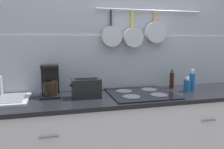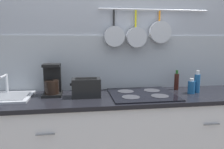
% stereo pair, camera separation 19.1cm
% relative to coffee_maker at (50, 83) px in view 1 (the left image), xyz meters
% --- Properties ---
extents(wall_back, '(7.20, 0.16, 2.60)m').
position_rel_coffee_maker_xyz_m(wall_back, '(0.65, 0.21, 0.23)').
color(wall_back, '#999EA8').
rests_on(wall_back, ground_plane).
extents(cabinet_base, '(2.68, 0.56, 0.90)m').
position_rel_coffee_maker_xyz_m(cabinet_base, '(0.65, -0.12, -0.61)').
color(cabinet_base, silver).
rests_on(cabinet_base, ground_plane).
extents(countertop, '(2.72, 0.58, 0.03)m').
position_rel_coffee_maker_xyz_m(countertop, '(0.65, -0.12, -0.14)').
color(countertop, black).
rests_on(countertop, cabinet_base).
extents(coffee_maker, '(0.17, 0.18, 0.29)m').
position_rel_coffee_maker_xyz_m(coffee_maker, '(0.00, 0.00, 0.00)').
color(coffee_maker, black).
rests_on(coffee_maker, countertop).
extents(toaster, '(0.26, 0.15, 0.17)m').
position_rel_coffee_maker_xyz_m(toaster, '(0.30, -0.11, -0.04)').
color(toaster, black).
rests_on(toaster, countertop).
extents(cooktop, '(0.58, 0.54, 0.01)m').
position_rel_coffee_maker_xyz_m(cooktop, '(0.81, -0.11, -0.11)').
color(cooktop, black).
rests_on(cooktop, countertop).
extents(bottle_hot_sauce, '(0.05, 0.05, 0.20)m').
position_rel_coffee_maker_xyz_m(bottle_hot_sauce, '(1.21, 0.05, -0.03)').
color(bottle_hot_sauce, '#33140F').
rests_on(bottle_hot_sauce, countertop).
extents(bottle_cooking_wine, '(0.07, 0.07, 0.14)m').
position_rel_coffee_maker_xyz_m(bottle_cooking_wine, '(1.28, -0.13, -0.06)').
color(bottle_cooking_wine, navy).
rests_on(bottle_cooking_wine, countertop).
extents(bottle_olive_oil, '(0.05, 0.05, 0.21)m').
position_rel_coffee_maker_xyz_m(bottle_olive_oil, '(1.35, -0.10, -0.02)').
color(bottle_olive_oil, navy).
rests_on(bottle_olive_oil, countertop).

